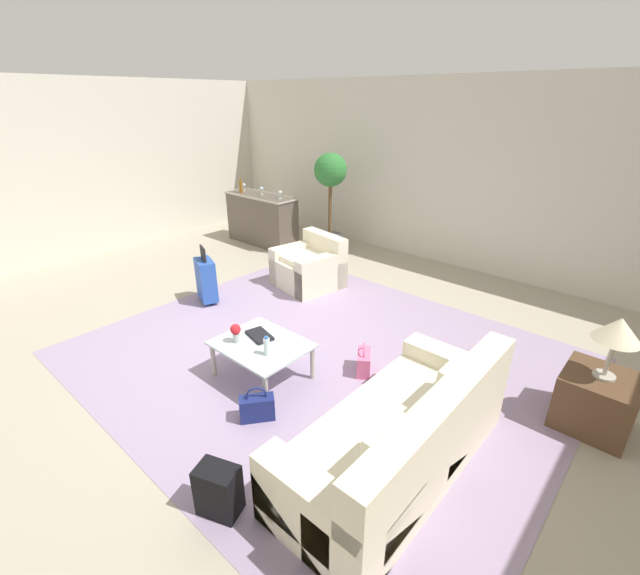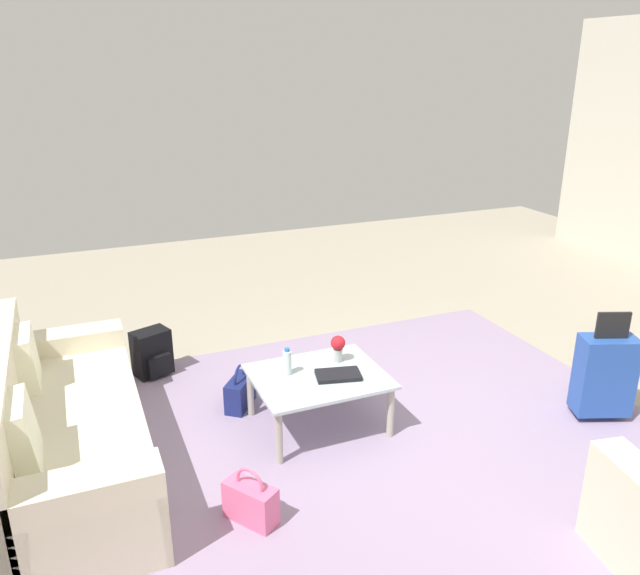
{
  "view_description": "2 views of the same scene",
  "coord_description": "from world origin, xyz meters",
  "px_view_note": "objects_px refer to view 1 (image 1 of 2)",
  "views": [
    {
      "loc": [
        3.39,
        -2.96,
        2.76
      ],
      "look_at": [
        0.72,
        0.06,
        0.96
      ],
      "focal_mm": 24.0,
      "sensor_mm": 36.0,
      "label": 1
    },
    {
      "loc": [
        1.92,
        3.19,
        2.52
      ],
      "look_at": [
        0.41,
        -0.45,
        1.1
      ],
      "focal_mm": 35.0,
      "sensor_mm": 36.0,
      "label": 2
    }
  ],
  "objects_px": {
    "coffee_table_book": "(260,335)",
    "handbag_navy": "(257,407)",
    "couch": "(406,441)",
    "table_lamp": "(618,331)",
    "backpack_black": "(219,490)",
    "wine_glass_right_of_centre": "(280,193)",
    "side_table": "(596,401)",
    "handbag_pink": "(364,361)",
    "bar_console": "(262,219)",
    "flower_vase": "(236,331)",
    "armchair": "(311,268)",
    "water_bottle": "(267,346)",
    "wine_bottle_amber": "(241,187)",
    "wine_glass_leftmost": "(244,186)",
    "coffee_table": "(262,348)",
    "potted_ficus": "(330,186)",
    "wine_glass_left_of_centre": "(262,189)",
    "suitcase_blue": "(206,279)"
  },
  "relations": [
    {
      "from": "coffee_table_book",
      "to": "handbag_navy",
      "type": "xyz_separation_m",
      "value": [
        0.58,
        -0.56,
        -0.3
      ]
    },
    {
      "from": "couch",
      "to": "handbag_navy",
      "type": "relative_size",
      "value": 6.05
    },
    {
      "from": "table_lamp",
      "to": "backpack_black",
      "type": "xyz_separation_m",
      "value": [
        -1.8,
        -2.79,
        -0.79
      ]
    },
    {
      "from": "couch",
      "to": "wine_glass_right_of_centre",
      "type": "height_order",
      "value": "wine_glass_right_of_centre"
    },
    {
      "from": "side_table",
      "to": "handbag_pink",
      "type": "distance_m",
      "value": 2.17
    },
    {
      "from": "bar_console",
      "to": "wine_glass_right_of_centre",
      "type": "height_order",
      "value": "wine_glass_right_of_centre"
    },
    {
      "from": "flower_vase",
      "to": "bar_console",
      "type": "height_order",
      "value": "bar_console"
    },
    {
      "from": "handbag_navy",
      "to": "backpack_black",
      "type": "xyz_separation_m",
      "value": [
        0.54,
        -0.81,
        0.06
      ]
    },
    {
      "from": "armchair",
      "to": "handbag_pink",
      "type": "relative_size",
      "value": 2.95
    },
    {
      "from": "water_bottle",
      "to": "handbag_pink",
      "type": "xyz_separation_m",
      "value": [
        0.55,
        0.89,
        -0.38
      ]
    },
    {
      "from": "table_lamp",
      "to": "wine_bottle_amber",
      "type": "xyz_separation_m",
      "value": [
        -6.77,
        1.49,
        0.13
      ]
    },
    {
      "from": "wine_bottle_amber",
      "to": "handbag_navy",
      "type": "distance_m",
      "value": 5.71
    },
    {
      "from": "couch",
      "to": "wine_glass_leftmost",
      "type": "distance_m",
      "value": 6.73
    },
    {
      "from": "side_table",
      "to": "backpack_black",
      "type": "distance_m",
      "value": 3.32
    },
    {
      "from": "side_table",
      "to": "bar_console",
      "type": "height_order",
      "value": "bar_console"
    },
    {
      "from": "flower_vase",
      "to": "side_table",
      "type": "distance_m",
      "value": 3.45
    },
    {
      "from": "wine_bottle_amber",
      "to": "couch",
      "type": "bearing_deg",
      "value": -28.24
    },
    {
      "from": "table_lamp",
      "to": "backpack_black",
      "type": "bearing_deg",
      "value": -122.88
    },
    {
      "from": "couch",
      "to": "table_lamp",
      "type": "distance_m",
      "value": 2.01
    },
    {
      "from": "coffee_table",
      "to": "handbag_navy",
      "type": "distance_m",
      "value": 0.7
    },
    {
      "from": "backpack_black",
      "to": "wine_bottle_amber",
      "type": "bearing_deg",
      "value": 139.19
    },
    {
      "from": "couch",
      "to": "coffee_table_book",
      "type": "relative_size",
      "value": 6.87
    },
    {
      "from": "armchair",
      "to": "backpack_black",
      "type": "bearing_deg",
      "value": -56.51
    },
    {
      "from": "wine_bottle_amber",
      "to": "potted_ficus",
      "type": "height_order",
      "value": "potted_ficus"
    },
    {
      "from": "wine_bottle_amber",
      "to": "potted_ficus",
      "type": "distance_m",
      "value": 1.91
    },
    {
      "from": "couch",
      "to": "bar_console",
      "type": "xyz_separation_m",
      "value": [
        -5.3,
        3.2,
        0.21
      ]
    },
    {
      "from": "wine_glass_left_of_centre",
      "to": "coffee_table_book",
      "type": "bearing_deg",
      "value": -42.1
    },
    {
      "from": "water_bottle",
      "to": "wine_glass_left_of_centre",
      "type": "bearing_deg",
      "value": 138.84
    },
    {
      "from": "coffee_table",
      "to": "backpack_black",
      "type": "bearing_deg",
      "value": -52.32
    },
    {
      "from": "wine_glass_leftmost",
      "to": "wine_glass_left_of_centre",
      "type": "height_order",
      "value": "same"
    },
    {
      "from": "coffee_table",
      "to": "water_bottle",
      "type": "bearing_deg",
      "value": -26.57
    },
    {
      "from": "wine_glass_left_of_centre",
      "to": "side_table",
      "type": "bearing_deg",
      "value": -14.54
    },
    {
      "from": "armchair",
      "to": "flower_vase",
      "type": "xyz_separation_m",
      "value": [
        1.07,
        -2.31,
        0.25
      ]
    },
    {
      "from": "water_bottle",
      "to": "suitcase_blue",
      "type": "height_order",
      "value": "suitcase_blue"
    },
    {
      "from": "coffee_table_book",
      "to": "potted_ficus",
      "type": "height_order",
      "value": "potted_ficus"
    },
    {
      "from": "potted_ficus",
      "to": "backpack_black",
      "type": "bearing_deg",
      "value": -57.36
    },
    {
      "from": "table_lamp",
      "to": "wine_glass_right_of_centre",
      "type": "distance_m",
      "value": 5.97
    },
    {
      "from": "handbag_pink",
      "to": "handbag_navy",
      "type": "relative_size",
      "value": 1.0
    },
    {
      "from": "armchair",
      "to": "couch",
      "type": "bearing_deg",
      "value": -36.27
    },
    {
      "from": "coffee_table",
      "to": "table_lamp",
      "type": "relative_size",
      "value": 1.61
    },
    {
      "from": "handbag_pink",
      "to": "handbag_navy",
      "type": "height_order",
      "value": "same"
    },
    {
      "from": "couch",
      "to": "armchair",
      "type": "xyz_separation_m",
      "value": [
        -3.08,
        2.26,
        -0.01
      ]
    },
    {
      "from": "flower_vase",
      "to": "wine_glass_left_of_centre",
      "type": "distance_m",
      "value": 4.68
    },
    {
      "from": "wine_glass_left_of_centre",
      "to": "wine_glass_right_of_centre",
      "type": "xyz_separation_m",
      "value": [
        0.55,
        -0.02,
        0.0
      ]
    },
    {
      "from": "handbag_pink",
      "to": "handbag_navy",
      "type": "distance_m",
      "value": 1.3
    },
    {
      "from": "couch",
      "to": "wine_glass_left_of_centre",
      "type": "distance_m",
      "value": 6.26
    },
    {
      "from": "side_table",
      "to": "table_lamp",
      "type": "bearing_deg",
      "value": 0.0
    },
    {
      "from": "armchair",
      "to": "wine_glass_leftmost",
      "type": "xyz_separation_m",
      "value": [
        -2.76,
        0.98,
        0.81
      ]
    },
    {
      "from": "side_table",
      "to": "potted_ficus",
      "type": "xyz_separation_m",
      "value": [
        -5.0,
        2.2,
        0.98
      ]
    },
    {
      "from": "armchair",
      "to": "handbag_navy",
      "type": "relative_size",
      "value": 2.95
    }
  ]
}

